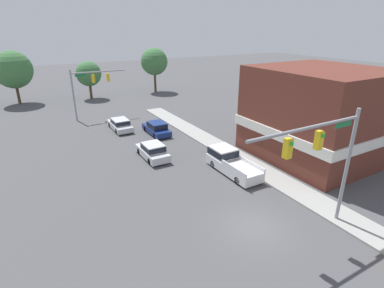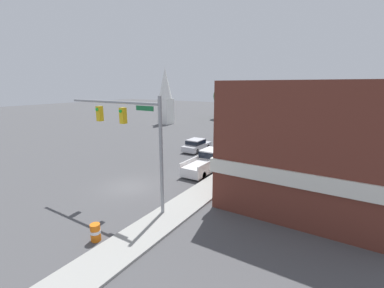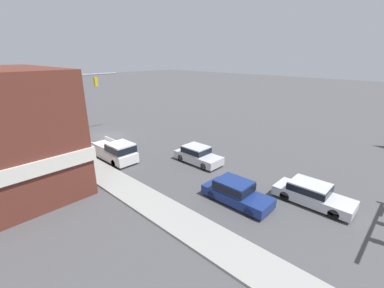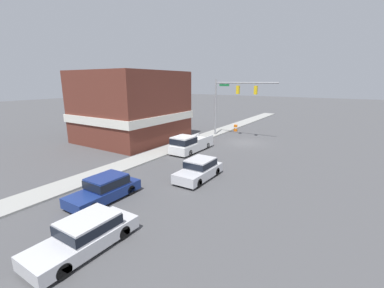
% 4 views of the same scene
% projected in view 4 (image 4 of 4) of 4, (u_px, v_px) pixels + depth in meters
% --- Properties ---
extents(ground_plane, '(200.00, 200.00, 0.00)m').
position_uv_depth(ground_plane, '(244.00, 143.00, 31.22)').
color(ground_plane, '#4C4C4F').
extents(sidewalk_curb, '(2.40, 60.00, 0.14)m').
position_uv_depth(sidewalk_curb, '(204.00, 137.00, 34.19)').
color(sidewalk_curb, '#9E9E99').
rests_on(sidewalk_curb, ground).
extents(near_signal_assembly, '(8.28, 0.49, 7.58)m').
position_uv_depth(near_signal_assembly, '(233.00, 95.00, 33.02)').
color(near_signal_assembly, gray).
rests_on(near_signal_assembly, ground).
extents(car_lead, '(1.88, 4.45, 1.54)m').
position_uv_depth(car_lead, '(199.00, 169.00, 19.53)').
color(car_lead, black).
rests_on(car_lead, ground).
extents(car_oncoming, '(1.86, 4.64, 1.49)m').
position_uv_depth(car_oncoming, '(105.00, 188.00, 16.07)').
color(car_oncoming, black).
rests_on(car_oncoming, ground).
extents(car_second_ahead, '(1.90, 4.87, 1.42)m').
position_uv_depth(car_second_ahead, '(86.00, 233.00, 11.33)').
color(car_second_ahead, black).
rests_on(car_second_ahead, ground).
extents(pickup_truck_parked, '(1.98, 5.73, 1.87)m').
position_uv_depth(pickup_truck_parked, '(189.00, 144.00, 26.81)').
color(pickup_truck_parked, black).
rests_on(pickup_truck_parked, ground).
extents(construction_barrel, '(0.54, 0.54, 0.97)m').
position_uv_depth(construction_barrel, '(236.00, 128.00, 38.31)').
color(construction_barrel, orange).
rests_on(construction_barrel, ground).
extents(corner_brick_building, '(10.84, 11.49, 8.46)m').
position_uv_depth(corner_brick_building, '(131.00, 107.00, 31.92)').
color(corner_brick_building, brown).
rests_on(corner_brick_building, ground).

